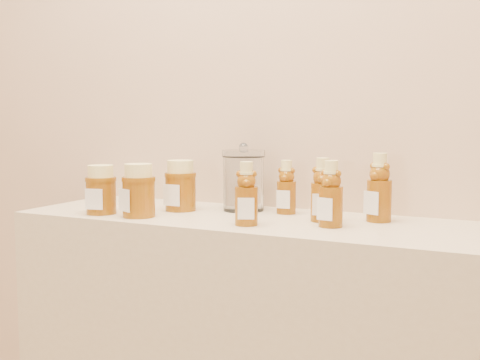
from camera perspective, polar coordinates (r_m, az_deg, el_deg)
The scene contains 10 objects.
wall_back at distance 1.74m, azimuth 3.15°, elevation 12.26°, with size 3.50×0.02×2.70m, color tan.
bear_bottle_back_left at distance 1.62m, azimuth 4.42°, elevation -0.33°, with size 0.06×0.06×0.16m, color #6C3808, non-canonical shape.
bear_bottle_back_mid at distance 1.51m, azimuth 7.82°, elevation -0.53°, with size 0.06×0.06×0.18m, color #6C3808, non-canonical shape.
bear_bottle_back_right at distance 1.53m, azimuth 13.08°, elevation -0.27°, with size 0.07×0.07×0.19m, color #6C3808, non-canonical shape.
bear_bottle_front_left at distance 1.44m, azimuth 0.61°, elevation -0.89°, with size 0.06×0.06×0.17m, color #6C3808, non-canonical shape.
bear_bottle_front_right at distance 1.43m, azimuth 8.63°, elevation -0.89°, with size 0.06×0.06×0.18m, color #6C3808, non-canonical shape.
honey_jar_left at distance 1.66m, azimuth -13.04°, elevation -0.89°, with size 0.08×0.08×0.13m, color #6C3808, non-canonical shape.
honey_jar_back at distance 1.68m, azimuth -5.66°, elevation -0.52°, with size 0.09×0.09×0.14m, color #6C3808, non-canonical shape.
honey_jar_front at distance 1.58m, azimuth -9.58°, elevation -0.98°, with size 0.09×0.09×0.14m, color #6C3808, non-canonical shape.
glass_canister at distance 1.67m, azimuth 0.34°, elevation 0.21°, with size 0.12×0.12×0.18m, color white, non-canonical shape.
Camera 1 is at (0.67, 0.16, 1.16)m, focal length 45.00 mm.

